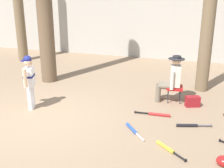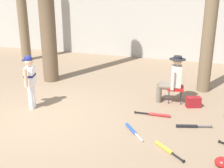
# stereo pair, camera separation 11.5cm
# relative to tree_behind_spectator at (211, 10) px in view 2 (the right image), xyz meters

# --- Properties ---
(ground_plane) EXTENTS (60.00, 60.00, 0.00)m
(ground_plane) POSITION_rel_tree_behind_spectator_xyz_m (-3.36, -3.08, -2.23)
(ground_plane) COLOR #897056
(concrete_back_wall) EXTENTS (18.00, 0.36, 3.00)m
(concrete_back_wall) POSITION_rel_tree_behind_spectator_xyz_m (-3.36, 3.63, -0.72)
(concrete_back_wall) COLOR #ADA89E
(concrete_back_wall) RESTS_ON ground
(tree_behind_spectator) EXTENTS (0.55, 0.55, 5.03)m
(tree_behind_spectator) POSITION_rel_tree_behind_spectator_xyz_m (0.00, 0.00, 0.00)
(tree_behind_spectator) COLOR brown
(tree_behind_spectator) RESTS_ON ground
(young_ballplayer) EXTENTS (0.44, 0.56, 1.31)m
(young_ballplayer) POSITION_rel_tree_behind_spectator_xyz_m (-3.87, -2.64, -1.48)
(young_ballplayer) COLOR white
(young_ballplayer) RESTS_ON ground
(folding_stool) EXTENTS (0.45, 0.45, 0.41)m
(folding_stool) POSITION_rel_tree_behind_spectator_xyz_m (-0.65, -1.14, -1.86)
(folding_stool) COLOR red
(folding_stool) RESTS_ON ground
(seated_spectator) EXTENTS (0.67, 0.54, 1.20)m
(seated_spectator) POSITION_rel_tree_behind_spectator_xyz_m (-0.74, -1.15, -1.59)
(seated_spectator) COLOR #6B6051
(seated_spectator) RESTS_ON ground
(handbag_beside_stool) EXTENTS (0.38, 0.30, 0.26)m
(handbag_beside_stool) POSITION_rel_tree_behind_spectator_xyz_m (-0.17, -1.32, -2.10)
(handbag_beside_stool) COLOR maroon
(handbag_beside_stool) RESTS_ON ground
(tree_far_left) EXTENTS (0.54, 0.54, 5.16)m
(tree_far_left) POSITION_rel_tree_behind_spectator_xyz_m (-6.97, 1.49, 0.08)
(tree_far_left) COLOR brown
(tree_far_left) RESTS_ON ground
(bat_yellow_trainer) EXTENTS (0.59, 0.51, 0.07)m
(bat_yellow_trainer) POSITION_rel_tree_behind_spectator_xyz_m (-0.48, -3.52, -2.19)
(bat_yellow_trainer) COLOR yellow
(bat_yellow_trainer) RESTS_ON ground
(bat_blue_youth) EXTENTS (0.52, 0.61, 0.07)m
(bat_blue_youth) POSITION_rel_tree_behind_spectator_xyz_m (-1.25, -3.03, -2.19)
(bat_blue_youth) COLOR #2347AD
(bat_blue_youth) RESTS_ON ground
(bat_black_composite) EXTENTS (0.72, 0.28, 0.07)m
(bat_black_composite) POSITION_rel_tree_behind_spectator_xyz_m (-0.16, -2.46, -2.19)
(bat_black_composite) COLOR black
(bat_black_composite) RESTS_ON ground
(bat_red_barrel) EXTENTS (0.82, 0.10, 0.07)m
(bat_red_barrel) POSITION_rel_tree_behind_spectator_xyz_m (-0.92, -2.13, -2.19)
(bat_red_barrel) COLOR red
(bat_red_barrel) RESTS_ON ground
(batting_helmet_red) EXTENTS (0.30, 0.23, 0.17)m
(batting_helmet_red) POSITION_rel_tree_behind_spectator_xyz_m (0.45, -3.69, -2.15)
(batting_helmet_red) COLOR #A81919
(batting_helmet_red) RESTS_ON ground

